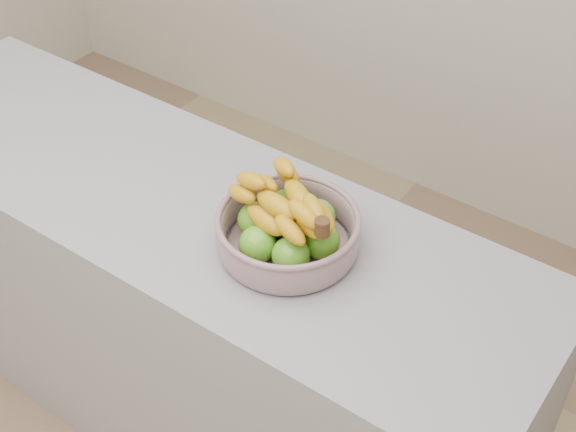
# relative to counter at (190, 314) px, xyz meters

# --- Properties ---
(counter) EXTENTS (2.00, 0.60, 0.90)m
(counter) POSITION_rel_counter_xyz_m (0.00, 0.00, 0.00)
(counter) COLOR gray
(counter) RESTS_ON ground
(fruit_bowl) EXTENTS (0.33, 0.33, 0.18)m
(fruit_bowl) POSITION_rel_counter_xyz_m (0.35, 0.00, 0.51)
(fruit_bowl) COLOR #99A4B8
(fruit_bowl) RESTS_ON counter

